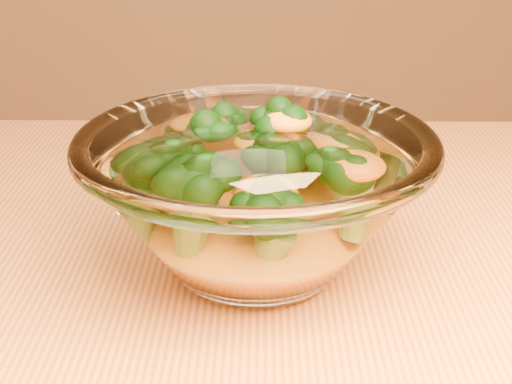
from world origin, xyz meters
The scene contains 3 objects.
glass_bowl centered at (-0.09, 0.09, 0.80)m, with size 0.23×0.23×0.10m.
cheese_sauce centered at (-0.09, 0.09, 0.78)m, with size 0.12×0.12×0.03m, color orange.
broccoli_heap centered at (-0.10, 0.10, 0.82)m, with size 0.14×0.15×0.08m.
Camera 1 is at (-0.09, -0.33, 1.00)m, focal length 50.00 mm.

